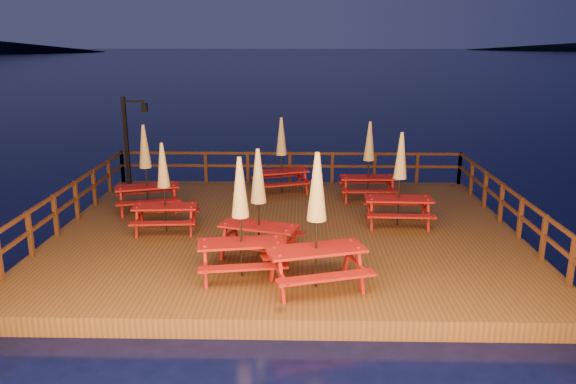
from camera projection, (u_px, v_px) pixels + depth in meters
name	position (u px, v px, depth m)	size (l,w,h in m)	color
ground	(286.00, 243.00, 15.01)	(500.00, 500.00, 0.00)	black
deck	(286.00, 236.00, 14.96)	(12.00, 10.00, 0.40)	#4D3718
deck_piles	(286.00, 253.00, 15.09)	(11.44, 9.44, 1.40)	#3A2412
railing	(288.00, 184.00, 16.41)	(11.80, 9.75, 1.10)	#3A2412
lamp_post	(130.00, 133.00, 18.92)	(0.85, 0.18, 3.00)	black
picnic_table_0	(281.00, 154.00, 17.99)	(2.09, 1.90, 2.47)	maroon
picnic_table_1	(317.00, 219.00, 11.05)	(2.33, 2.10, 2.79)	maroon
picnic_table_2	(241.00, 216.00, 11.59)	(2.03, 1.76, 2.59)	maroon
picnic_table_3	(146.00, 167.00, 16.06)	(2.12, 1.91, 2.54)	maroon
picnic_table_4	(369.00, 160.00, 17.22)	(1.74, 1.44, 2.45)	maroon
picnic_table_5	(400.00, 178.00, 14.83)	(1.81, 1.51, 2.54)	maroon
picnic_table_6	(164.00, 186.00, 14.36)	(1.74, 1.48, 2.36)	maroon
picnic_table_7	(259.00, 202.00, 12.69)	(2.13, 1.92, 2.54)	maroon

